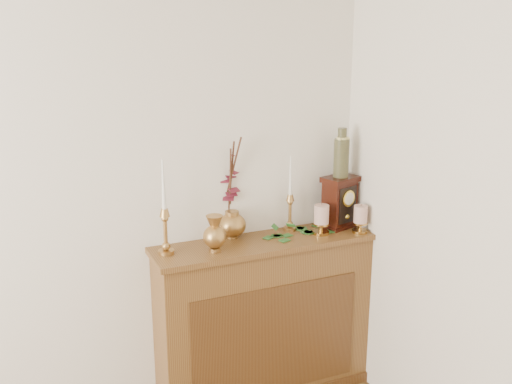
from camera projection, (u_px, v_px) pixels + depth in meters
name	position (u px, v px, depth m)	size (l,w,h in m)	color
console_shelf	(264.00, 323.00, 3.36)	(1.24, 0.34, 0.93)	brown
candlestick_left	(165.00, 224.00, 3.00)	(0.08, 0.08, 0.49)	#B88849
candlestick_center	(290.00, 207.00, 3.35)	(0.07, 0.07, 0.43)	#B88849
bud_vase	(215.00, 234.00, 3.04)	(0.12, 0.12, 0.19)	#B88849
ginger_jar	(230.00, 191.00, 3.24)	(0.23, 0.25, 0.56)	#B88849
pillar_candle_left	(321.00, 218.00, 3.30)	(0.09, 0.09, 0.18)	#B78A40
pillar_candle_right	(360.00, 218.00, 3.33)	(0.09, 0.09, 0.17)	#B78A40
ivy_garland	(309.00, 230.00, 3.35)	(0.47, 0.22, 0.09)	#296426
mantel_clock	(340.00, 202.00, 3.40)	(0.23, 0.19, 0.30)	black
ceramic_vase	(341.00, 155.00, 3.33)	(0.09, 0.09, 0.28)	#183126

